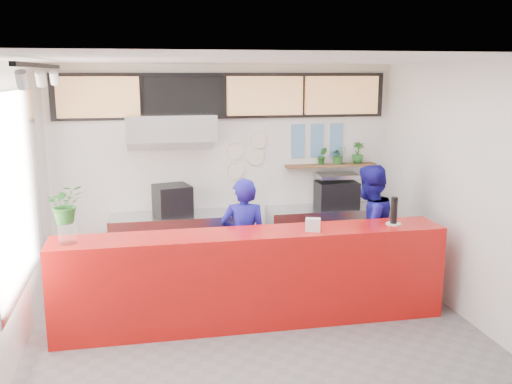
# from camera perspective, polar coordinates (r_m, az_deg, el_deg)

# --- Properties ---
(floor) EXTENTS (5.00, 5.00, 0.00)m
(floor) POSITION_cam_1_polar(r_m,az_deg,el_deg) (6.52, 0.36, -14.32)
(floor) COLOR slate
(floor) RESTS_ON ground
(ceiling) EXTENTS (5.00, 5.00, 0.00)m
(ceiling) POSITION_cam_1_polar(r_m,az_deg,el_deg) (5.85, 0.40, 13.07)
(ceiling) COLOR silver
(wall_back) EXTENTS (5.00, 0.00, 5.00)m
(wall_back) POSITION_cam_1_polar(r_m,az_deg,el_deg) (8.43, -3.09, 2.44)
(wall_back) COLOR white
(wall_back) RESTS_ON ground
(wall_left) EXTENTS (0.00, 5.00, 5.00)m
(wall_left) POSITION_cam_1_polar(r_m,az_deg,el_deg) (6.03, -23.57, -2.34)
(wall_left) COLOR white
(wall_left) RESTS_ON ground
(wall_right) EXTENTS (0.00, 5.00, 5.00)m
(wall_right) POSITION_cam_1_polar(r_m,az_deg,el_deg) (6.95, 20.99, -0.36)
(wall_right) COLOR white
(wall_right) RESTS_ON ground
(service_counter) EXTENTS (4.50, 0.60, 1.10)m
(service_counter) POSITION_cam_1_polar(r_m,az_deg,el_deg) (6.66, -0.34, -8.58)
(service_counter) COLOR red
(service_counter) RESTS_ON ground
(cream_band) EXTENTS (5.00, 0.02, 0.80)m
(cream_band) POSITION_cam_1_polar(r_m,az_deg,el_deg) (8.31, -3.16, 9.93)
(cream_band) COLOR beige
(cream_band) RESTS_ON wall_back
(prep_bench) EXTENTS (1.80, 0.60, 0.90)m
(prep_bench) POSITION_cam_1_polar(r_m,az_deg,el_deg) (8.30, -8.20, -5.27)
(prep_bench) COLOR #B2B5BA
(prep_bench) RESTS_ON ground
(panini_oven) EXTENTS (0.57, 0.57, 0.43)m
(panini_oven) POSITION_cam_1_polar(r_m,az_deg,el_deg) (8.13, -8.36, -0.80)
(panini_oven) COLOR black
(panini_oven) RESTS_ON prep_bench
(extraction_hood) EXTENTS (1.20, 0.70, 0.35)m
(extraction_hood) POSITION_cam_1_polar(r_m,az_deg,el_deg) (7.92, -8.54, 6.46)
(extraction_hood) COLOR #B2B5BA
(extraction_hood) RESTS_ON ceiling
(hood_lip) EXTENTS (1.20, 0.69, 0.31)m
(hood_lip) POSITION_cam_1_polar(r_m,az_deg,el_deg) (7.94, -8.49, 5.03)
(hood_lip) COLOR #B2B5BA
(hood_lip) RESTS_ON ceiling
(right_bench) EXTENTS (1.80, 0.60, 0.90)m
(right_bench) POSITION_cam_1_polar(r_m,az_deg,el_deg) (8.72, 7.11, -4.40)
(right_bench) COLOR #B2B5BA
(right_bench) RESTS_ON ground
(espresso_machine) EXTENTS (0.61, 0.44, 0.38)m
(espresso_machine) POSITION_cam_1_polar(r_m,az_deg,el_deg) (8.60, 8.06, -0.23)
(espresso_machine) COLOR black
(espresso_machine) RESTS_ON right_bench
(espresso_tray) EXTENTS (0.61, 0.43, 0.06)m
(espresso_tray) POSITION_cam_1_polar(r_m,az_deg,el_deg) (8.55, 8.12, 1.64)
(espresso_tray) COLOR #A4A6AB
(espresso_tray) RESTS_ON espresso_machine
(herb_shelf) EXTENTS (1.40, 0.18, 0.04)m
(herb_shelf) POSITION_cam_1_polar(r_m,az_deg,el_deg) (8.70, 7.50, 2.65)
(herb_shelf) COLOR brown
(herb_shelf) RESTS_ON wall_back
(menu_board_far_left) EXTENTS (1.10, 0.10, 0.55)m
(menu_board_far_left) POSITION_cam_1_polar(r_m,az_deg,el_deg) (8.13, -15.49, 9.13)
(menu_board_far_left) COLOR tan
(menu_board_far_left) RESTS_ON wall_back
(menu_board_mid_left) EXTENTS (1.10, 0.10, 0.55)m
(menu_board_mid_left) POSITION_cam_1_polar(r_m,az_deg,el_deg) (8.14, -7.22, 9.46)
(menu_board_mid_left) COLOR black
(menu_board_mid_left) RESTS_ON wall_back
(menu_board_mid_right) EXTENTS (1.10, 0.10, 0.55)m
(menu_board_mid_right) POSITION_cam_1_polar(r_m,az_deg,el_deg) (8.30, 0.90, 9.60)
(menu_board_mid_right) COLOR tan
(menu_board_mid_right) RESTS_ON wall_back
(menu_board_far_right) EXTENTS (1.10, 0.10, 0.55)m
(menu_board_far_right) POSITION_cam_1_polar(r_m,az_deg,el_deg) (8.63, 8.56, 9.55)
(menu_board_far_right) COLOR tan
(menu_board_far_right) RESTS_ON wall_back
(soffit) EXTENTS (4.80, 0.04, 0.65)m
(soffit) POSITION_cam_1_polar(r_m,az_deg,el_deg) (8.28, -3.13, 9.58)
(soffit) COLOR black
(soffit) RESTS_ON wall_back
(window_pane) EXTENTS (0.04, 2.20, 1.90)m
(window_pane) POSITION_cam_1_polar(r_m,az_deg,el_deg) (6.27, -22.89, 0.10)
(window_pane) COLOR silver
(window_pane) RESTS_ON wall_left
(window_frame) EXTENTS (0.03, 2.30, 2.00)m
(window_frame) POSITION_cam_1_polar(r_m,az_deg,el_deg) (6.27, -22.72, 0.11)
(window_frame) COLOR #B2B5BA
(window_frame) RESTS_ON wall_left
(track_rail) EXTENTS (0.05, 2.40, 0.04)m
(track_rail) POSITION_cam_1_polar(r_m,az_deg,el_deg) (5.80, -20.82, 11.73)
(track_rail) COLOR black
(track_rail) RESTS_ON ceiling
(dec_plate_a) EXTENTS (0.24, 0.03, 0.24)m
(dec_plate_a) POSITION_cam_1_polar(r_m,az_deg,el_deg) (8.38, -2.06, 4.12)
(dec_plate_a) COLOR silver
(dec_plate_a) RESTS_ON wall_back
(dec_plate_b) EXTENTS (0.24, 0.03, 0.24)m
(dec_plate_b) POSITION_cam_1_polar(r_m,az_deg,el_deg) (8.45, -0.04, 3.51)
(dec_plate_b) COLOR silver
(dec_plate_b) RESTS_ON wall_back
(dec_plate_c) EXTENTS (0.24, 0.03, 0.24)m
(dec_plate_c) POSITION_cam_1_polar(r_m,az_deg,el_deg) (8.43, -2.04, 2.10)
(dec_plate_c) COLOR silver
(dec_plate_c) RESTS_ON wall_back
(dec_plate_d) EXTENTS (0.24, 0.03, 0.24)m
(dec_plate_d) POSITION_cam_1_polar(r_m,az_deg,el_deg) (8.43, 0.29, 5.20)
(dec_plate_d) COLOR silver
(dec_plate_d) RESTS_ON wall_back
(photo_frame_a) EXTENTS (0.20, 0.02, 0.25)m
(photo_frame_a) POSITION_cam_1_polar(r_m,az_deg,el_deg) (8.57, 4.23, 5.95)
(photo_frame_a) COLOR #598CBF
(photo_frame_a) RESTS_ON wall_back
(photo_frame_b) EXTENTS (0.20, 0.02, 0.25)m
(photo_frame_b) POSITION_cam_1_polar(r_m,az_deg,el_deg) (8.65, 6.16, 5.97)
(photo_frame_b) COLOR #598CBF
(photo_frame_b) RESTS_ON wall_back
(photo_frame_c) EXTENTS (0.20, 0.02, 0.25)m
(photo_frame_c) POSITION_cam_1_polar(r_m,az_deg,el_deg) (8.75, 8.04, 5.99)
(photo_frame_c) COLOR #598CBF
(photo_frame_c) RESTS_ON wall_back
(photo_frame_d) EXTENTS (0.20, 0.02, 0.25)m
(photo_frame_d) POSITION_cam_1_polar(r_m,az_deg,el_deg) (8.60, 4.21, 4.29)
(photo_frame_d) COLOR #598CBF
(photo_frame_d) RESTS_ON wall_back
(photo_frame_e) EXTENTS (0.20, 0.02, 0.25)m
(photo_frame_e) POSITION_cam_1_polar(r_m,az_deg,el_deg) (8.68, 6.12, 4.33)
(photo_frame_e) COLOR #598CBF
(photo_frame_e) RESTS_ON wall_back
(photo_frame_f) EXTENTS (0.20, 0.02, 0.25)m
(photo_frame_f) POSITION_cam_1_polar(r_m,az_deg,el_deg) (8.78, 7.99, 4.36)
(photo_frame_f) COLOR #598CBF
(photo_frame_f) RESTS_ON wall_back
(staff_center) EXTENTS (0.64, 0.48, 1.61)m
(staff_center) POSITION_cam_1_polar(r_m,az_deg,el_deg) (7.18, -1.22, -4.92)
(staff_center) COLOR navy
(staff_center) RESTS_ON ground
(staff_right) EXTENTS (1.04, 0.97, 1.72)m
(staff_right) POSITION_cam_1_polar(r_m,az_deg,el_deg) (7.61, 11.13, -3.75)
(staff_right) COLOR navy
(staff_right) RESTS_ON ground
(herb_b) EXTENTS (0.17, 0.15, 0.26)m
(herb_b) POSITION_cam_1_polar(r_m,az_deg,el_deg) (8.64, 6.65, 3.61)
(herb_b) COLOR #225E20
(herb_b) RESTS_ON herb_shelf
(herb_c) EXTENTS (0.24, 0.21, 0.27)m
(herb_c) POSITION_cam_1_polar(r_m,az_deg,el_deg) (8.72, 8.26, 3.66)
(herb_c) COLOR #225E20
(herb_c) RESTS_ON herb_shelf
(herb_d) EXTENTS (0.18, 0.16, 0.32)m
(herb_d) POSITION_cam_1_polar(r_m,az_deg,el_deg) (8.82, 10.16, 3.88)
(herb_d) COLOR #225E20
(herb_d) RESTS_ON herb_shelf
(glass_vase) EXTENTS (0.25, 0.25, 0.24)m
(glass_vase) POSITION_cam_1_polar(r_m,az_deg,el_deg) (6.37, -18.33, -3.83)
(glass_vase) COLOR silver
(glass_vase) RESTS_ON service_counter
(basil_vase) EXTENTS (0.45, 0.42, 0.41)m
(basil_vase) POSITION_cam_1_polar(r_m,az_deg,el_deg) (6.29, -18.51, -1.15)
(basil_vase) COLOR #225E20
(basil_vase) RESTS_ON glass_vase
(napkin_holder) EXTENTS (0.19, 0.16, 0.15)m
(napkin_holder) POSITION_cam_1_polar(r_m,az_deg,el_deg) (6.55, 5.71, -3.27)
(napkin_holder) COLOR silver
(napkin_holder) RESTS_ON service_counter
(white_plate) EXTENTS (0.19, 0.19, 0.01)m
(white_plate) POSITION_cam_1_polar(r_m,az_deg,el_deg) (7.01, 13.57, -3.11)
(white_plate) COLOR silver
(white_plate) RESTS_ON service_counter
(pepper_mill) EXTENTS (0.08, 0.08, 0.32)m
(pepper_mill) POSITION_cam_1_polar(r_m,az_deg,el_deg) (6.97, 13.64, -1.78)
(pepper_mill) COLOR black
(pepper_mill) RESTS_ON white_plate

